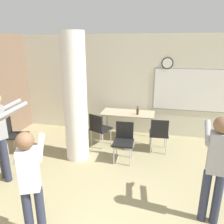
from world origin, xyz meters
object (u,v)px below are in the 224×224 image
chair_table_right (159,133)px  chair_table_front (124,139)px  chair_by_left_wall (14,133)px  person_playing_front (30,179)px  chair_table_left (99,127)px  person_playing_side (216,163)px  folding_table (128,115)px  bottle_on_table (138,111)px  person_watching_back (1,130)px

chair_table_right → chair_table_front: (-0.76, -0.55, 0.00)m
chair_by_left_wall → chair_table_front: bearing=5.6°
chair_by_left_wall → person_playing_front: (1.80, -2.08, 0.42)m
chair_by_left_wall → chair_table_left: bearing=23.4°
chair_table_left → person_playing_side: person_playing_side is taller
folding_table → bottle_on_table: bottle_on_table is taller
bottle_on_table → chair_table_left: bottle_on_table is taller
person_playing_front → person_playing_side: bearing=19.8°
chair_table_left → person_playing_front: person_playing_front is taller
chair_table_right → person_watching_back: size_ratio=0.50×
person_playing_side → chair_table_left: bearing=138.0°
chair_by_left_wall → chair_table_left: 2.04m
chair_table_front → person_playing_front: person_playing_front is taller
bottle_on_table → chair_table_right: 0.84m
chair_by_left_wall → person_playing_front: person_playing_front is taller
person_watching_back → person_playing_front: size_ratio=1.11×
person_watching_back → person_playing_front: (1.30, -1.12, -0.10)m
chair_table_left → chair_table_right: same height
person_playing_side → chair_table_front: bearing=136.0°
chair_by_left_wall → person_watching_back: person_watching_back is taller
person_playing_front → chair_table_front: bearing=71.1°
chair_by_left_wall → person_playing_side: bearing=-16.6°
chair_table_front → person_playing_side: bearing=-44.0°
folding_table → bottle_on_table: (0.27, -0.11, 0.15)m
bottle_on_table → chair_table_front: (-0.18, -1.05, -0.34)m
chair_by_left_wall → chair_table_right: bearing=13.4°
chair_table_left → folding_table: bearing=43.0°
person_watching_back → bottle_on_table: bearing=44.8°
folding_table → chair_table_front: 1.18m
chair_table_right → person_watching_back: 3.40m
bottle_on_table → person_playing_side: 2.88m
chair_table_right → person_playing_front: bearing=-118.5°
bottle_on_table → person_watching_back: (-2.28, -2.27, 0.18)m
folding_table → chair_table_right: chair_table_right is taller
chair_table_left → chair_table_front: (0.73, -0.56, 0.00)m
chair_by_left_wall → person_watching_back: (0.50, -0.96, 0.52)m
chair_table_front → person_watching_back: person_watching_back is taller
person_watching_back → folding_table: bearing=49.7°
chair_table_front → person_playing_side: person_playing_side is taller
bottle_on_table → chair_table_right: (0.58, -0.50, -0.34)m
folding_table → chair_by_left_wall: (-2.52, -1.41, -0.19)m
folding_table → chair_table_front: chair_table_front is taller
chair_table_front → person_watching_back: (-2.10, -1.22, 0.52)m
chair_table_front → bottle_on_table: bearing=80.0°
folding_table → chair_table_right: 1.06m
bottle_on_table → chair_by_left_wall: (-2.79, -1.30, -0.34)m
chair_table_front → chair_table_left: bearing=142.6°
folding_table → bottle_on_table: size_ratio=6.22×
chair_by_left_wall → person_playing_side: person_playing_side is taller
bottle_on_table → person_watching_back: bearing=-135.2°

